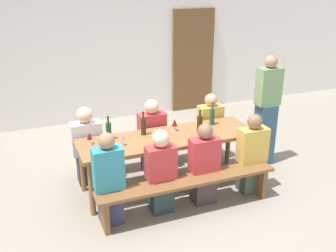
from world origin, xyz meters
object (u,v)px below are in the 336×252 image
Objects in this scene: bench_near at (188,186)px; standing_host at (266,113)px; wine_glass_0 at (122,137)px; seated_guest_far_2 at (210,130)px; wine_bottle_1 at (143,126)px; seated_guest_far_1 at (152,138)px; wine_glass_1 at (175,123)px; wooden_door at (193,61)px; bench_far at (152,144)px; seated_guest_near_2 at (204,166)px; wine_bottle_3 at (212,116)px; wine_glass_2 at (89,136)px; seated_guest_far_0 at (87,148)px; seated_guest_near_0 at (109,181)px; seated_guest_near_1 at (161,173)px; seated_guest_near_3 at (252,156)px; wine_bottle_2 at (200,124)px; tasting_table at (168,142)px; wine_bottle_0 at (109,131)px.

standing_host reaches higher than bench_near.
seated_guest_far_2 is at bearing 20.29° from wine_glass_0.
seated_guest_far_1 is at bearing 54.68° from wine_bottle_1.
wine_glass_1 is at bearing -63.87° from seated_guest_far_2.
bench_near is at bearing -115.67° from wooden_door.
bench_far is (0.00, 1.34, 0.00)m from bench_near.
wine_glass_1 is 0.16× the size of seated_guest_near_2.
wine_bottle_3 is 1.76m from wine_glass_2.
wooden_door is 1.87× the size of seated_guest_far_0.
wine_bottle_3 is 1.85m from seated_guest_near_0.
seated_guest_near_2 is 1.64m from seated_guest_far_0.
wooden_door is 1.83× the size of seated_guest_near_0.
seated_guest_near_3 is (1.29, 0.00, -0.00)m from seated_guest_near_1.
bench_far is 1.55m from seated_guest_near_3.
wine_glass_1 is 0.77m from seated_guest_near_2.
seated_guest_far_2 is at bearing -108.85° from wooden_door.
wine_bottle_2 is 1.11m from wine_glass_0.
seated_guest_near_3 is (0.24, -0.70, -0.35)m from wine_bottle_3.
wine_bottle_1 is at bearing -126.35° from wooden_door.
wine_bottle_3 is 0.91m from seated_guest_near_2.
tasting_table is at bearing -135.68° from wine_glass_1.
wine_glass_0 is at bearing 136.23° from bench_near.
wine_glass_2 is 0.14× the size of seated_guest_near_3.
seated_guest_near_2 is 0.64× the size of standing_host.
wine_bottle_3 is 2.08× the size of wine_glass_2.
wine_bottle_3 is at bearing 9.37° from wine_glass_0.
wine_bottle_0 is 0.29× the size of seated_guest_near_3.
wine_bottle_0 is at bearing 32.30° from seated_guest_near_1.
standing_host is at bearing 4.66° from tasting_table.
wine_glass_2 is 0.15× the size of seated_guest_near_2.
wine_bottle_1 is 1.03m from wine_bottle_3.
wine_glass_2 is at bearing -134.69° from wooden_door.
wine_glass_0 is 0.42m from wine_glass_2.
wine_bottle_3 is (1.50, -0.02, 0.00)m from wine_bottle_0.
seated_guest_far_2 is (1.84, 1.04, -0.03)m from seated_guest_near_0.
standing_host reaches higher than bench_far.
wine_bottle_2 is at bearing -19.30° from seated_guest_near_2.
bench_far is at bearing -127.60° from wooden_door.
tasting_table is 0.74m from bench_far.
wine_glass_2 is 0.50m from seated_guest_far_0.
seated_guest_far_0 is at bearing 152.40° from tasting_table.
seated_guest_near_1 is at bearing 33.75° from seated_guest_far_0.
seated_guest_near_3 reaches higher than bench_far.
wooden_door is at bearing 47.57° from wine_bottle_0.
seated_guest_far_1 is (-0.04, 0.52, -0.15)m from tasting_table.
wine_glass_0 is 0.16× the size of seated_guest_near_1.
bench_far is at bearing -18.13° from standing_host.
wine_bottle_1 is at bearing -43.22° from seated_guest_near_0.
wine_bottle_1 reaches higher than wine_glass_2.
seated_guest_near_2 is (0.56, -0.70, -0.37)m from wine_bottle_1.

